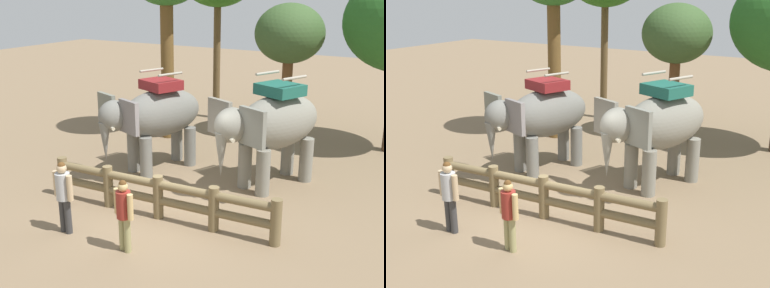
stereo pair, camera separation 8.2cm
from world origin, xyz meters
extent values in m
plane|color=#7C654B|center=(0.00, 0.00, 0.00)|extent=(60.00, 60.00, 0.00)
cylinder|color=brown|center=(-2.86, -0.43, 0.53)|extent=(0.24, 0.24, 1.05)
cylinder|color=brown|center=(-1.43, -0.35, 0.53)|extent=(0.24, 0.24, 1.05)
cylinder|color=brown|center=(0.00, -0.26, 0.53)|extent=(0.24, 0.24, 1.05)
cylinder|color=brown|center=(1.43, -0.17, 0.53)|extent=(0.24, 0.24, 1.05)
cylinder|color=brown|center=(2.86, -0.09, 0.53)|extent=(0.24, 0.24, 1.05)
cylinder|color=brown|center=(0.00, -0.26, 0.45)|extent=(5.72, 0.54, 0.20)
cylinder|color=brown|center=(0.00, -0.26, 0.85)|extent=(5.72, 0.54, 0.20)
cylinder|color=slate|center=(-1.77, 1.73, 0.59)|extent=(0.36, 0.36, 1.19)
cylinder|color=slate|center=(-2.38, 1.95, 0.59)|extent=(0.36, 0.36, 1.19)
cylinder|color=slate|center=(-1.22, 3.24, 0.59)|extent=(0.36, 0.36, 1.19)
cylinder|color=slate|center=(-1.83, 3.46, 0.59)|extent=(0.36, 0.36, 1.19)
ellipsoid|color=slate|center=(-1.80, 2.59, 1.71)|extent=(2.04, 2.92, 1.39)
ellipsoid|color=slate|center=(-2.34, 1.11, 1.88)|extent=(1.02, 1.10, 0.85)
cube|color=slate|center=(-1.76, 1.01, 1.93)|extent=(0.79, 0.39, 0.89)
cube|color=slate|center=(-2.85, 1.41, 1.93)|extent=(0.79, 0.39, 0.89)
cone|color=slate|center=(-2.45, 0.81, 1.20)|extent=(0.32, 0.32, 1.09)
cone|color=beige|center=(-2.28, 0.84, 1.64)|extent=(0.37, 0.22, 0.15)
cone|color=beige|center=(-2.57, 0.95, 1.64)|extent=(0.37, 0.22, 0.15)
cube|color=maroon|center=(-1.80, 2.59, 2.54)|extent=(1.26, 1.19, 0.28)
cylinder|color=#A59E8C|center=(-1.37, 2.44, 2.90)|extent=(0.34, 0.78, 0.07)
cylinder|color=#A59E8C|center=(-2.23, 2.75, 2.90)|extent=(0.34, 0.78, 0.07)
cylinder|color=gray|center=(1.59, 2.22, 0.62)|extent=(0.37, 0.37, 1.24)
cylinder|color=gray|center=(0.96, 2.48, 0.62)|extent=(0.37, 0.37, 1.24)
cylinder|color=gray|center=(2.23, 3.77, 0.62)|extent=(0.37, 0.37, 1.24)
cylinder|color=gray|center=(1.60, 4.03, 0.62)|extent=(0.37, 0.37, 1.24)
ellipsoid|color=gray|center=(1.60, 3.13, 1.79)|extent=(2.22, 3.06, 1.45)
ellipsoid|color=gray|center=(0.96, 1.60, 1.97)|extent=(1.09, 1.16, 0.89)
cube|color=gray|center=(1.56, 1.48, 2.02)|extent=(0.81, 0.43, 0.93)
cube|color=gray|center=(0.45, 1.94, 2.02)|extent=(0.81, 0.43, 0.93)
cone|color=gray|center=(0.84, 1.30, 1.26)|extent=(0.33, 0.33, 1.14)
cone|color=beige|center=(1.02, 1.32, 1.71)|extent=(0.39, 0.24, 0.16)
cone|color=beige|center=(0.72, 1.45, 1.71)|extent=(0.39, 0.24, 0.16)
cube|color=#1C5C4E|center=(1.60, 3.13, 2.66)|extent=(1.33, 1.27, 0.29)
cylinder|color=#A59E8C|center=(2.03, 2.94, 3.03)|extent=(0.39, 0.80, 0.07)
cylinder|color=#A59E8C|center=(1.16, 3.31, 3.03)|extent=(0.39, 0.80, 0.07)
cylinder|color=#343435|center=(-1.28, -1.91, 0.40)|extent=(0.15, 0.15, 0.79)
cylinder|color=#343435|center=(-1.45, -1.88, 0.40)|extent=(0.15, 0.15, 0.79)
cylinder|color=#ABAEB2|center=(-1.36, -1.89, 1.10)|extent=(0.36, 0.36, 0.61)
cylinder|color=tan|center=(-1.14, -1.92, 1.11)|extent=(0.13, 0.13, 0.58)
cylinder|color=tan|center=(-1.59, -1.87, 1.11)|extent=(0.13, 0.13, 0.58)
sphere|color=tan|center=(-1.36, -1.89, 1.51)|extent=(0.22, 0.22, 0.22)
sphere|color=#593819|center=(-1.36, -1.89, 1.57)|extent=(0.17, 0.17, 0.17)
cylinder|color=#98935E|center=(0.35, -1.89, 0.37)|extent=(0.14, 0.14, 0.75)
cylinder|color=#98935E|center=(0.19, -1.85, 0.37)|extent=(0.14, 0.14, 0.75)
cylinder|color=maroon|center=(0.27, -1.87, 1.04)|extent=(0.37, 0.37, 0.57)
cylinder|color=tan|center=(0.48, -1.92, 1.05)|extent=(0.12, 0.12, 0.55)
cylinder|color=tan|center=(0.06, -1.82, 1.05)|extent=(0.12, 0.12, 0.55)
sphere|color=tan|center=(0.27, -1.87, 1.43)|extent=(0.21, 0.21, 0.21)
sphere|color=#593819|center=(0.27, -1.87, 1.48)|extent=(0.16, 0.16, 0.16)
cylinder|color=brown|center=(0.19, 7.58, 1.51)|extent=(0.37, 0.37, 3.02)
ellipsoid|color=#375429|center=(0.19, 7.58, 3.68)|extent=(2.40, 2.40, 2.04)
cylinder|color=brown|center=(-3.42, 5.40, 2.49)|extent=(0.45, 0.45, 4.99)
cylinder|color=brown|center=(-3.20, 8.68, 2.45)|extent=(0.28, 0.28, 4.90)
camera|label=1|loc=(6.08, -9.00, 5.24)|focal=46.23mm
camera|label=2|loc=(6.15, -8.96, 5.24)|focal=46.23mm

